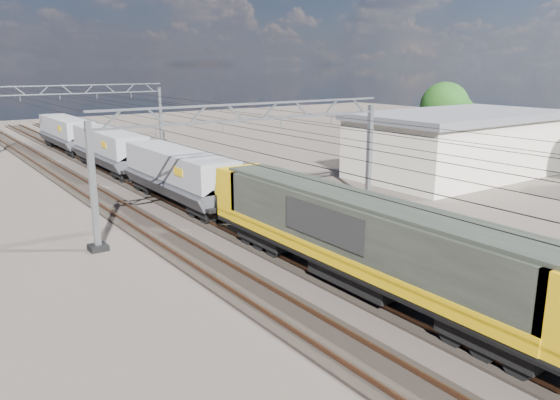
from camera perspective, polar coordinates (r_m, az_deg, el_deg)
ground at (r=30.17m, az=1.42°, el=-3.89°), size 160.00×160.00×0.00m
track_outer_west at (r=27.18m, az=-8.84°, el=-5.94°), size 2.60×140.00×0.30m
track_loco at (r=29.05m, az=-1.76°, el=-4.45°), size 2.60×140.00×0.30m
track_inner_east at (r=31.33m, az=4.36°, el=-3.11°), size 2.60×140.00×0.30m
track_outer_east at (r=33.93m, az=9.58°, el=-1.93°), size 2.60×140.00×0.30m
catenary_gantry_mid at (r=32.46m, az=-2.77°, el=4.48°), size 19.90×0.90×7.11m
catenary_gantry_far at (r=65.53m, az=-20.15°, el=8.45°), size 19.90×0.90×7.11m
overhead_wires at (r=35.63m, az=-6.30°, el=8.25°), size 12.03×140.00×0.53m
locomotive at (r=22.80m, az=8.66°, el=-3.87°), size 2.76×21.10×3.62m
hopper_wagon_lead at (r=37.21m, az=-10.52°, el=2.86°), size 3.38×13.00×3.25m
hopper_wagon_mid at (r=50.30m, az=-17.40°, el=5.31°), size 3.38×13.00×3.25m
hopper_wagon_third at (r=63.87m, az=-21.43°, el=6.70°), size 3.38×13.00×3.25m
industrial_shed at (r=49.18m, az=18.15°, el=5.65°), size 18.60×10.60×5.40m
tree_far at (r=60.25m, az=17.16°, el=9.13°), size 5.52×5.12×7.56m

